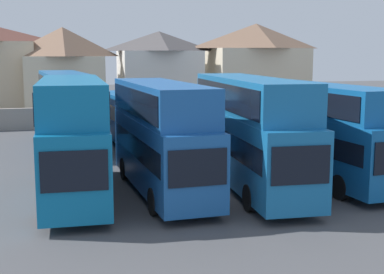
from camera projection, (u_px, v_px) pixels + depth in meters
The scene contains 13 objects.
ground at pixel (142, 134), 42.37m from camera, with size 140.00×140.00×0.00m, color #4C4C4F.
depot_boundary_wall at pixel (132, 116), 47.11m from camera, with size 56.00×0.50×1.80m, color gray.
bus_1 at pixel (73, 132), 23.32m from camera, with size 3.04×10.57×5.18m.
bus_2 at pixel (162, 132), 24.12m from camera, with size 2.90×10.46×4.98m.
bus_3 at pixel (250, 126), 25.10m from camera, with size 3.31×12.14×5.17m.
bus_4 at pixel (322, 127), 26.56m from camera, with size 3.26×11.04×4.78m.
bus_5 at pixel (65, 105), 36.17m from camera, with size 3.35×11.48×5.03m.
bus_6 at pixel (131, 117), 36.58m from camera, with size 3.15×10.60×3.50m.
bus_7 at pixel (182, 115), 38.27m from camera, with size 3.07×10.19×3.39m.
bus_8 at pixel (246, 114), 38.95m from camera, with size 2.93×11.38×3.46m.
house_terrace_centre at pixel (64, 71), 53.85m from camera, with size 7.89×7.92×8.88m.
house_terrace_right at pixel (159, 72), 56.94m from camera, with size 8.58×6.70×8.59m.
house_terrace_far_right at pixel (256, 67), 58.92m from camera, with size 10.53×7.62×9.49m.
Camera 1 is at (-7.19, -23.47, 6.25)m, focal length 50.46 mm.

